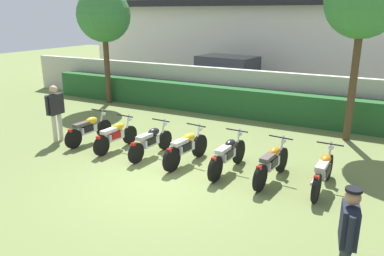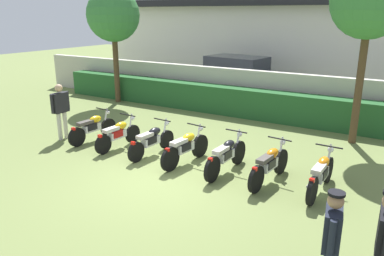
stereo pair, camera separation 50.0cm
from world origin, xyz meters
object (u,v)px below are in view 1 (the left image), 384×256
Objects in this scene: motorcycle_in_row_3 at (186,147)px; motorcycle_in_row_6 at (323,171)px; parked_car at (230,77)px; inspector_person at (55,108)px; motorcycle_in_row_0 at (89,129)px; motorcycle_in_row_4 at (228,155)px; motorcycle_in_row_1 at (116,135)px; motorcycle_in_row_5 at (272,163)px; tree_near_inspector at (104,16)px; tree_far_side at (363,1)px; officer_0 at (348,233)px; motorcycle_in_row_2 at (151,141)px.

motorcycle_in_row_3 is 0.98× the size of motorcycle_in_row_6.
parked_car is at bearing 36.32° from motorcycle_in_row_6.
inspector_person reaches higher than motorcycle_in_row_6.
motorcycle_in_row_0 is 4.62m from motorcycle_in_row_4.
motorcycle_in_row_1 is 0.91× the size of motorcycle_in_row_5.
tree_near_inspector is at bearing 37.93° from motorcycle_in_row_0.
parked_car is 2.38× the size of motorcycle_in_row_4.
tree_far_side is 2.72× the size of motorcycle_in_row_5.
inspector_person is at bearing 94.35° from motorcycle_in_row_6.
motorcycle_in_row_5 is at bearing -106.37° from tree_far_side.
tree_near_inspector is 2.53× the size of motorcycle_in_row_6.
tree_far_side is at bearing 28.91° from inspector_person.
motorcycle_in_row_4 is (3.50, -8.46, -0.48)m from parked_car.
tree_far_side is 5.97m from motorcycle_in_row_4.
tree_far_side is 2.79× the size of motorcycle_in_row_3.
motorcycle_in_row_5 is at bearing 95.82° from motorcycle_in_row_6.
parked_car is 2.93× the size of officer_0.
motorcycle_in_row_0 is (3.05, -4.56, -3.28)m from tree_near_inspector.
tree_far_side reaches higher than motorcycle_in_row_1.
motorcycle_in_row_3 is at bearing -35.57° from tree_near_inspector.
motorcycle_in_row_5 is at bearing -85.95° from motorcycle_in_row_2.
motorcycle_in_row_5 is (8.80, -4.63, -3.27)m from tree_near_inspector.
motorcycle_in_row_0 is at bearing 88.72° from motorcycle_in_row_1.
inspector_person is at bearing 100.18° from motorcycle_in_row_1.
motorcycle_in_row_6 is at bearing -24.55° from tree_near_inspector.
tree_near_inspector is 8.64m from motorcycle_in_row_3.
motorcycle_in_row_4 is at bearing -59.42° from parked_car.
motorcycle_in_row_1 is at bearing 92.84° from motorcycle_in_row_6.
motorcycle_in_row_2 is at bearing 92.42° from motorcycle_in_row_4.
parked_car is 9.66m from motorcycle_in_row_5.
tree_far_side is at bearing 1.09° from motorcycle_in_row_6.
tree_near_inspector is at bearing 68.03° from motorcycle_in_row_5.
motorcycle_in_row_3 is 0.98× the size of motorcycle_in_row_5.
motorcycle_in_row_2 is (5.36, -4.60, -3.29)m from tree_near_inspector.
parked_car is 2.44× the size of motorcycle_in_row_5.
parked_car is 8.82m from motorcycle_in_row_3.
motorcycle_in_row_4 is (2.31, -0.02, 0.02)m from motorcycle_in_row_2.
inspector_person is (-6.71, -0.28, 0.59)m from motorcycle_in_row_5.
motorcycle_in_row_3 is at bearing 93.52° from motorcycle_in_row_6.
motorcycle_in_row_1 and motorcycle_in_row_2 have the same top height.
motorcycle_in_row_1 is at bearing -81.92° from parked_car.
parked_car is 2.58× the size of motorcycle_in_row_0.
inspector_person is at bearing 95.71° from motorcycle_in_row_4.
parked_car is 0.89× the size of tree_far_side.
inspector_person is (-7.86, -0.36, 0.60)m from motorcycle_in_row_6.
motorcycle_in_row_4 is 2.28m from motorcycle_in_row_6.
officer_0 is at bearing -18.29° from inspector_person.
motorcycle_in_row_2 is at bearing 95.37° from motorcycle_in_row_5.
tree_near_inspector is 10.02m from tree_far_side.
motorcycle_in_row_2 is at bearing 92.47° from motorcycle_in_row_6.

